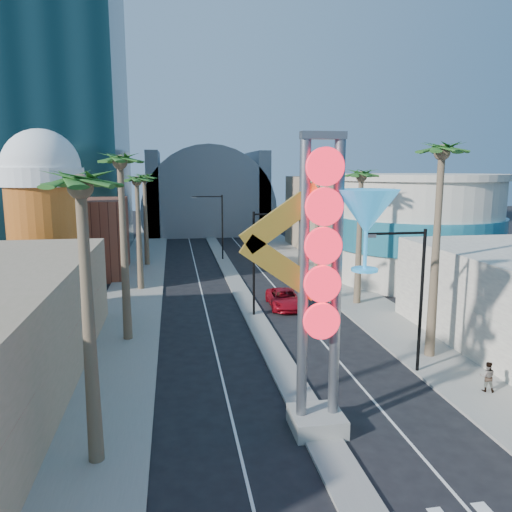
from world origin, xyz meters
The scene contains 23 objects.
ground centered at (0.00, 0.00, 0.00)m, with size 240.00×240.00×0.00m, color black.
sidewalk_west centered at (-9.50, 35.00, 0.07)m, with size 5.00×100.00×0.15m, color gray.
sidewalk_east centered at (9.50, 35.00, 0.07)m, with size 5.00×100.00×0.15m, color gray.
median centered at (0.00, 38.00, 0.07)m, with size 1.60×84.00×0.15m, color gray.
hotel_tower centered at (-22.00, 52.00, 25.00)m, with size 20.00×20.00×50.00m, color black.
brick_filler_west centered at (-16.00, 38.00, 4.00)m, with size 10.00×10.00×8.00m, color brown.
filler_east centered at (16.00, 48.00, 5.00)m, with size 10.00×20.00×10.00m, color #968261.
beer_mug centered at (-17.00, 30.00, 7.84)m, with size 7.00×7.00×14.50m.
turquoise_building centered at (18.00, 30.00, 5.25)m, with size 16.60×16.60×10.60m.
canopy centered at (0.00, 72.00, 4.31)m, with size 22.00×16.00×22.00m.
neon_sign centered at (0.82, 2.96, 7.31)m, with size 6.53×2.60×12.55m.
streetlight_0 centered at (0.55, 20.00, 4.88)m, with size 3.79×0.25×8.00m.
streetlight_1 centered at (-0.55, 44.00, 4.88)m, with size 3.79×0.25×8.00m.
streetlight_2 centered at (6.72, 8.00, 4.83)m, with size 3.45×0.25×8.00m.
palm_0 centered at (-9.00, 2.00, 9.93)m, with size 2.40×2.40×11.70m.
palm_1 centered at (-9.00, 16.00, 10.82)m, with size 2.40×2.40×12.70m.
palm_2 centered at (-9.00, 30.00, 9.48)m, with size 2.40×2.40×11.20m.
palm_3 centered at (-9.00, 42.00, 9.48)m, with size 2.40×2.40×11.20m.
palm_5 centered at (9.00, 10.00, 11.27)m, with size 2.40×2.40×13.20m.
palm_6 centered at (9.00, 22.00, 9.93)m, with size 2.40×2.40×11.70m.
palm_7 centered at (9.00, 34.00, 10.82)m, with size 2.40×2.40×12.70m.
red_pickup centered at (2.82, 22.05, 0.73)m, with size 2.43×5.27×1.46m, color #AE0D1B.
pedestrian_b centered at (9.36, 4.99, 0.92)m, with size 0.75×0.58×1.54m, color gray.
Camera 1 is at (-5.84, -16.20, 11.13)m, focal length 35.00 mm.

